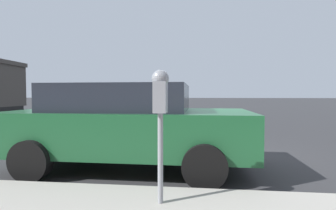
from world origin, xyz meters
The scene contains 3 objects.
ground_plane centered at (0.00, 0.00, 0.00)m, with size 220.00×220.00×0.00m, color #333335.
parking_meter centered at (-2.71, 0.51, 1.24)m, with size 0.21×0.19×1.47m.
car_green centered at (-0.92, 1.35, 0.80)m, with size 2.17×4.23×1.51m.
Camera 1 is at (-5.54, 0.10, 1.32)m, focal length 28.00 mm.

